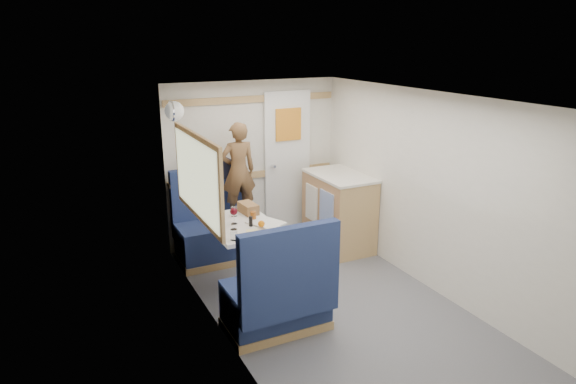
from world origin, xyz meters
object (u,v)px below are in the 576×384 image
dome_light (174,111)px  beer_glass (253,216)px  dinette_table (242,238)px  person (238,171)px  bench_far (215,234)px  bench_near (279,300)px  wine_glass (234,212)px  cheese_block (252,232)px  pepper_grinder (251,221)px  tumbler_left (234,235)px  duffel_bag (211,169)px  bread_loaf (248,208)px  galley_counter (339,211)px  tumbler_right (234,211)px  tumbler_mid (212,212)px  tray (266,223)px  orange_fruit (261,224)px

dome_light → beer_glass: size_ratio=2.21×
dinette_table → person: 1.05m
bench_far → bench_near: size_ratio=1.00×
wine_glass → beer_glass: (0.21, 0.01, -0.08)m
person → cheese_block: (-0.34, -1.24, -0.26)m
pepper_grinder → tumbler_left: bearing=-136.1°
duffel_bag → bread_loaf: 0.89m
dome_light → beer_glass: (0.53, -0.81, -0.98)m
galley_counter → tumbler_right: size_ratio=8.98×
wine_glass → tumbler_mid: (-0.13, 0.30, -0.07)m
bench_near → tray: bearing=74.0°
dome_light → orange_fruit: size_ratio=3.05×
dinette_table → tumbler_mid: tumbler_mid is taller
bread_loaf → cheese_block: bearing=-108.7°
orange_fruit → wine_glass: bearing=128.0°
person → tumbler_right: size_ratio=11.03×
bench_far → person: bearing=5.3°
pepper_grinder → person: bearing=75.5°
tray → cheese_block: size_ratio=3.17×
dinette_table → wine_glass: bearing=159.3°
bench_near → wine_glass: bench_near is taller
bench_near → tumbler_mid: size_ratio=10.08×
dinette_table → tumbler_mid: 0.43m
person → cheese_block: 1.32m
tumbler_right → pepper_grinder: (0.04, -0.35, -0.00)m
tumbler_left → tumbler_mid: 0.69m
dinette_table → tray: 0.29m
wine_glass → bench_far: bearing=85.4°
wine_glass → bread_loaf: 0.35m
bench_near → orange_fruit: size_ratio=16.04×
wine_glass → tray: bearing=-25.1°
dome_light → pepper_grinder: (0.45, -0.95, -0.98)m
dome_light → tray: 1.53m
dinette_table → bench_near: bench_near is taller
duffel_bag → bread_loaf: (0.11, -0.85, -0.23)m
dinette_table → pepper_grinder: (0.06, -0.10, 0.20)m
dome_light → beer_glass: 1.38m
dinette_table → dome_light: 1.51m
tray → pepper_grinder: size_ratio=3.41×
wine_glass → tumbler_left: (-0.15, -0.39, -0.07)m
tumbler_right → beer_glass: (0.13, -0.20, -0.01)m
beer_glass → bread_loaf: (0.04, 0.23, 0.01)m
galley_counter → duffel_bag: (-1.40, 0.57, 0.54)m
bench_far → beer_glass: (0.14, -0.83, 0.47)m
dome_light → tumbler_right: size_ratio=1.95×
galley_counter → tumbler_mid: (-1.66, -0.22, 0.31)m
orange_fruit → person: bearing=80.1°
tumbler_mid → cheese_block: bearing=-76.2°
dinette_table → tumbler_right: tumbler_right is taller
cheese_block → orange_fruit: bearing=41.8°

